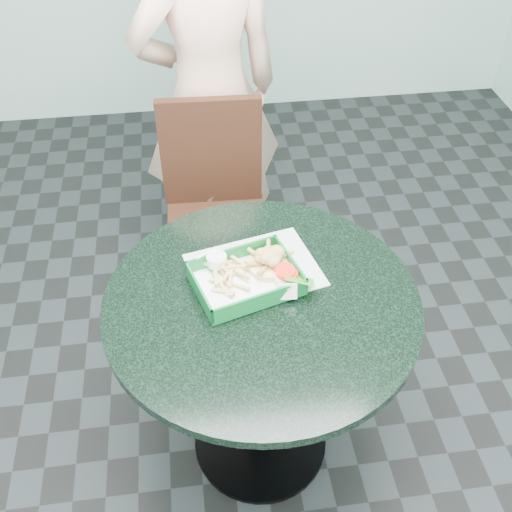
{
  "coord_description": "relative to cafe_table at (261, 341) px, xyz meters",
  "views": [
    {
      "loc": [
        -0.17,
        -1.14,
        2.0
      ],
      "look_at": [
        -0.0,
        0.1,
        0.84
      ],
      "focal_mm": 42.0,
      "sensor_mm": 36.0,
      "label": 1
    }
  ],
  "objects": [
    {
      "name": "cafe_table",
      "position": [
        0.0,
        0.0,
        0.0
      ],
      "size": [
        0.9,
        0.9,
        0.75
      ],
      "color": "black",
      "rests_on": "floor"
    },
    {
      "name": "dining_chair",
      "position": [
        -0.08,
        0.77,
        -0.05
      ],
      "size": [
        0.4,
        0.4,
        0.93
      ],
      "rotation": [
        0.0,
        0.0,
        -0.04
      ],
      "color": "#352115",
      "rests_on": "floor"
    },
    {
      "name": "placemat",
      "position": [
        -0.01,
        0.12,
        0.17
      ],
      "size": [
        0.42,
        0.35,
        0.0
      ],
      "primitive_type": "cube",
      "rotation": [
        0.0,
        0.0,
        0.23
      ],
      "color": "silver",
      "rests_on": "cafe_table"
    },
    {
      "name": "diner_person",
      "position": [
        -0.06,
        1.06,
        0.36
      ],
      "size": [
        0.78,
        0.61,
        1.89
      ],
      "primitive_type": "imported",
      "rotation": [
        0.0,
        0.0,
        3.39
      ],
      "color": "#E3AF96",
      "rests_on": "floor"
    },
    {
      "name": "crab_sandwich",
      "position": [
        0.05,
        0.08,
        0.22
      ],
      "size": [
        0.13,
        0.13,
        0.07
      ],
      "rotation": [
        0.0,
        0.0,
        0.25
      ],
      "color": "#E1B372",
      "rests_on": "food_basket"
    },
    {
      "name": "food_basket",
      "position": [
        -0.04,
        0.06,
        0.19
      ],
      "size": [
        0.29,
        0.21,
        0.06
      ],
      "rotation": [
        0.0,
        0.0,
        0.29
      ],
      "color": "#0A6126",
      "rests_on": "placemat"
    },
    {
      "name": "fries_pile",
      "position": [
        -0.08,
        0.09,
        0.21
      ],
      "size": [
        0.11,
        0.12,
        0.04
      ],
      "primitive_type": null,
      "rotation": [
        0.0,
        0.0,
        -0.02
      ],
      "color": "tan",
      "rests_on": "food_basket"
    },
    {
      "name": "garnish_cup",
      "position": [
        0.08,
        0.0,
        0.21
      ],
      "size": [
        0.1,
        0.1,
        0.04
      ],
      "rotation": [
        0.0,
        0.0,
        -0.21
      ],
      "color": "silver",
      "rests_on": "food_basket"
    },
    {
      "name": "sauce_ramekin",
      "position": [
        -0.09,
        0.14,
        0.22
      ],
      "size": [
        0.06,
        0.06,
        0.03
      ],
      "rotation": [
        0.0,
        0.0,
        0.39
      ],
      "color": "white",
      "rests_on": "food_basket"
    },
    {
      "name": "floor",
      "position": [
        0.0,
        0.0,
        -0.58
      ],
      "size": [
        4.0,
        5.0,
        0.02
      ],
      "primitive_type": "cube",
      "color": "#303335",
      "rests_on": "ground"
    }
  ]
}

